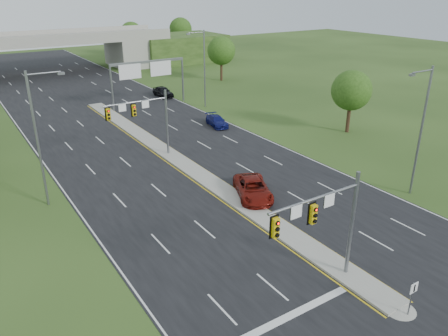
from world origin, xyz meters
The scene contains 20 objects.
ground centered at (0.00, 0.00, 0.00)m, with size 240.00×240.00×0.00m, color #283F16.
road centered at (0.00, 35.00, 0.01)m, with size 24.00×160.00×0.02m, color black.
median centered at (0.00, 23.00, 0.10)m, with size 2.00×54.00×0.16m, color gray.
median_nose centered at (0.00, -4.00, 0.10)m, with size 2.00×2.00×0.16m, color gray.
lane_markings centered at (-0.60, 28.91, 0.02)m, with size 23.72×160.00×0.01m.
signal_mast_near centered at (-2.26, -0.07, 4.73)m, with size 6.62×0.60×7.00m.
signal_mast_far centered at (-2.26, 24.93, 4.73)m, with size 6.62×0.60×7.00m.
keep_right_sign centered at (0.00, -4.53, 1.52)m, with size 0.60×0.13×2.20m.
sign_gantry centered at (6.68, 44.92, 5.24)m, with size 11.58×0.44×6.67m.
overpass centered at (0.00, 80.00, 3.55)m, with size 80.00×14.00×8.10m.
lightpole_l_mid centered at (-13.30, 20.00, 6.10)m, with size 2.85×0.25×11.00m.
lightpole_r_near centered at (13.30, 5.00, 6.10)m, with size 2.85×0.25×11.00m.
lightpole_r_far centered at (13.30, 40.00, 6.10)m, with size 2.85×0.25×11.00m.
tree_r_near centered at (22.00, 20.00, 5.18)m, with size 4.80×4.80×7.60m.
tree_r_mid centered at (26.00, 55.00, 5.51)m, with size 5.20×5.20×8.12m.
tree_back_c centered at (24.00, 94.00, 5.51)m, with size 5.60×5.60×8.32m.
tree_back_d centered at (38.00, 94.00, 5.84)m, with size 6.00×6.00×8.85m.
car_far_a centered at (1.50, 11.84, 0.81)m, with size 2.62×5.68×1.58m, color #69110A.
car_far_b centered at (9.78, 30.81, 0.67)m, with size 1.82×4.48×1.30m, color #0E1357.
car_far_c centered at (11.00, 49.17, 0.83)m, with size 1.91×4.75×1.62m, color black.
Camera 1 is at (-18.80, -14.90, 16.80)m, focal length 35.00 mm.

